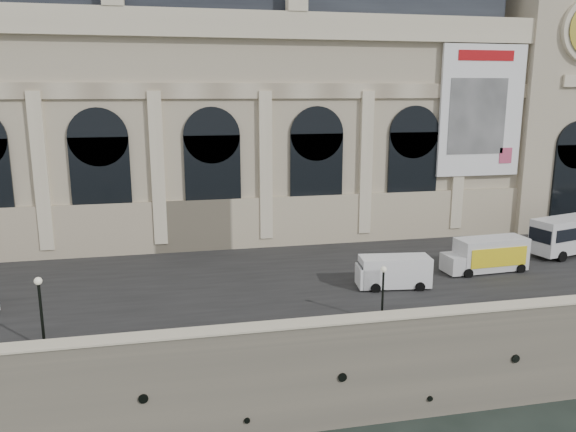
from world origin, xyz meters
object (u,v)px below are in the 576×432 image
van_c (390,272)px  box_truck (486,255)px  lamp_right (383,295)px  lamp_left (41,314)px

van_c → box_truck: box_truck is taller
box_truck → lamp_right: size_ratio=1.89×
lamp_left → lamp_right: bearing=-0.9°
box_truck → lamp_right: bearing=-146.5°
box_truck → lamp_left: 34.48m
van_c → box_truck: 9.71m
lamp_right → lamp_left: bearing=179.1°
lamp_left → lamp_right: size_ratio=1.16×
box_truck → lamp_left: lamp_left is taller
van_c → box_truck: bearing=12.5°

